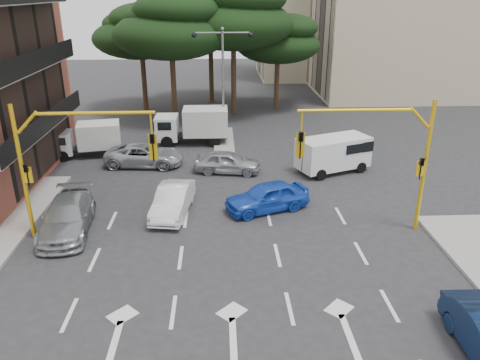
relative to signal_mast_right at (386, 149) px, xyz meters
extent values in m
plane|color=#28282B|center=(-6.80, -1.99, -3.88)|extent=(120.00, 120.00, 0.00)
cube|color=gray|center=(-6.80, 14.01, -3.81)|extent=(1.40, 6.00, 0.15)
cube|color=black|center=(-17.24, 6.01, 2.12)|extent=(0.12, 14.72, 11.20)
cube|color=#C6BA94|center=(13.20, 30.01, 5.12)|extent=(20.00, 12.00, 18.00)
cube|color=black|center=(3.14, 30.01, 4.62)|extent=(0.12, 11.04, 16.20)
cube|color=#C6BA94|center=(6.20, 42.01, 4.12)|extent=(16.00, 12.00, 16.00)
cube|color=black|center=(-1.86, 42.01, 3.62)|extent=(0.12, 11.04, 14.20)
cylinder|color=#382616|center=(-10.80, 20.01, -1.41)|extent=(0.44, 0.44, 4.95)
ellipsoid|color=black|center=(-10.80, 20.01, 3.05)|extent=(9.15, 9.15, 3.87)
ellipsoid|color=black|center=(-10.20, 19.61, 4.92)|extent=(6.86, 6.86, 2.86)
ellipsoid|color=black|center=(-11.30, 20.31, 4.37)|extent=(6.07, 6.07, 2.64)
cylinder|color=#382616|center=(-5.80, 22.01, -1.18)|extent=(0.44, 0.44, 5.40)
ellipsoid|color=black|center=(-5.80, 22.01, 3.68)|extent=(9.98, 9.98, 4.22)
ellipsoid|color=black|center=(-6.30, 22.31, 5.12)|extent=(6.62, 6.62, 2.88)
cylinder|color=#382616|center=(-13.80, 24.01, -1.63)|extent=(0.44, 0.44, 4.50)
ellipsoid|color=black|center=(-13.80, 24.01, 2.42)|extent=(8.32, 8.32, 3.52)
ellipsoid|color=black|center=(-13.20, 23.61, 4.12)|extent=(6.24, 6.24, 2.60)
ellipsoid|color=black|center=(-14.30, 24.31, 3.62)|extent=(5.52, 5.52, 2.40)
cylinder|color=#382616|center=(-1.80, 24.01, -1.86)|extent=(0.44, 0.44, 4.05)
ellipsoid|color=black|center=(-1.80, 24.01, 1.79)|extent=(7.49, 7.49, 3.17)
ellipsoid|color=black|center=(-1.20, 23.61, 3.32)|extent=(5.62, 5.62, 2.34)
ellipsoid|color=black|center=(-2.30, 24.31, 2.87)|extent=(4.97, 4.97, 2.16)
cylinder|color=#382616|center=(-7.80, 27.01, -1.41)|extent=(0.44, 0.44, 4.95)
ellipsoid|color=black|center=(-7.80, 27.01, 3.05)|extent=(9.15, 9.15, 3.87)
ellipsoid|color=black|center=(-7.20, 26.61, 4.92)|extent=(6.86, 6.86, 2.86)
ellipsoid|color=black|center=(-8.30, 27.31, 4.37)|extent=(6.07, 6.07, 2.64)
cylinder|color=yellow|center=(1.80, 0.01, -0.88)|extent=(0.18, 0.18, 6.00)
cylinder|color=yellow|center=(1.25, 0.01, 1.37)|extent=(0.95, 0.14, 0.95)
cylinder|color=yellow|center=(-1.50, 0.01, 1.72)|extent=(4.80, 0.14, 0.14)
cylinder|color=yellow|center=(-3.70, 0.01, 1.27)|extent=(0.08, 0.08, 0.90)
imported|color=black|center=(-3.70, 0.01, 0.22)|extent=(0.20, 0.24, 1.20)
cube|color=yellow|center=(-3.70, 0.09, 0.22)|extent=(0.36, 0.06, 1.10)
imported|color=black|center=(1.58, -0.14, -0.88)|extent=(0.16, 0.20, 1.00)
cube|color=yellow|center=(1.58, -0.04, -0.88)|extent=(0.35, 0.08, 0.70)
cylinder|color=yellow|center=(-15.40, 0.01, -0.88)|extent=(0.18, 0.18, 6.00)
cylinder|color=yellow|center=(-14.85, 0.01, 1.37)|extent=(0.95, 0.14, 0.95)
cylinder|color=yellow|center=(-12.10, 0.01, 1.72)|extent=(4.80, 0.14, 0.14)
cylinder|color=yellow|center=(-9.90, 0.01, 1.27)|extent=(0.08, 0.08, 0.90)
imported|color=black|center=(-9.90, 0.01, 0.22)|extent=(0.20, 0.24, 1.20)
cube|color=yellow|center=(-9.90, 0.09, 0.22)|extent=(0.36, 0.06, 1.10)
imported|color=black|center=(-15.18, -0.14, -0.88)|extent=(0.16, 0.20, 1.00)
cube|color=yellow|center=(-15.18, -0.04, -0.88)|extent=(0.35, 0.08, 0.70)
cylinder|color=slate|center=(-6.80, 14.01, 0.02)|extent=(0.16, 0.16, 7.50)
cylinder|color=slate|center=(-7.70, 14.01, 3.67)|extent=(1.80, 0.10, 0.10)
sphere|color=black|center=(-8.70, 14.01, 3.52)|extent=(0.36, 0.36, 0.36)
cylinder|color=slate|center=(-5.90, 14.01, 3.67)|extent=(1.80, 0.10, 0.10)
sphere|color=black|center=(-4.90, 14.01, 3.52)|extent=(0.36, 0.36, 0.36)
sphere|color=slate|center=(-6.80, 14.01, 3.92)|extent=(0.24, 0.24, 0.24)
imported|color=silver|center=(-9.44, 2.17, -3.19)|extent=(2.03, 4.35, 1.38)
imported|color=#1643BB|center=(-4.82, 2.35, -3.17)|extent=(4.53, 3.04, 1.43)
imported|color=gray|center=(-14.05, 0.54, -3.16)|extent=(2.51, 5.15, 1.44)
imported|color=#A7ABAF|center=(-11.81, 9.07, -3.22)|extent=(4.98, 2.65, 1.33)
imported|color=#A6A9AF|center=(-6.67, 7.62, -3.21)|extent=(4.13, 2.18, 1.34)
camera|label=1|loc=(-7.13, -18.66, 6.30)|focal=35.00mm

